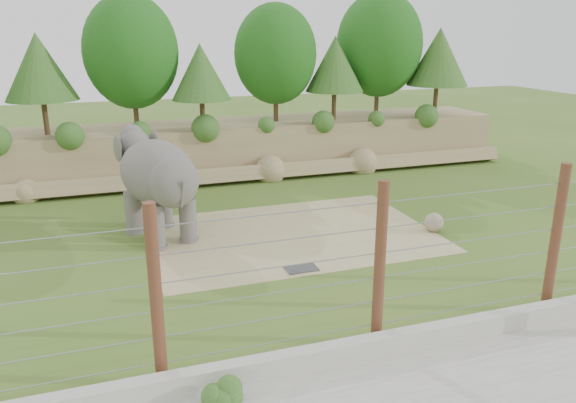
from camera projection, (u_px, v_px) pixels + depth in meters
name	position (u px, v px, depth m)	size (l,w,h in m)	color
ground	(309.00, 269.00, 17.42)	(90.00, 90.00, 0.00)	#416921
back_embankment	(230.00, 95.00, 27.88)	(30.00, 5.52, 8.77)	#8B7754
dirt_patch	(292.00, 234.00, 20.28)	(10.00, 7.00, 0.02)	tan
drain_grate	(302.00, 269.00, 17.34)	(1.00, 0.60, 0.03)	#262628
elephant	(158.00, 188.00, 19.52)	(1.94, 4.53, 3.67)	#55504C
stone_ball	(434.00, 222.00, 20.46)	(0.69, 0.69, 0.69)	gray
retaining_wall	(386.00, 344.00, 12.83)	(26.00, 0.35, 0.50)	#A4A39A
barrier_fence	(380.00, 265.00, 12.76)	(20.26, 0.26, 4.00)	#4F2E1B
walkway_shrub	(224.00, 397.00, 10.87)	(0.61, 0.61, 0.61)	#295921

